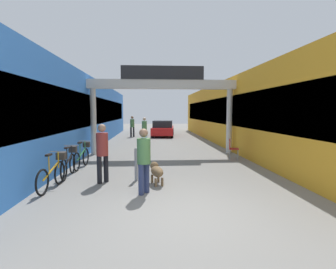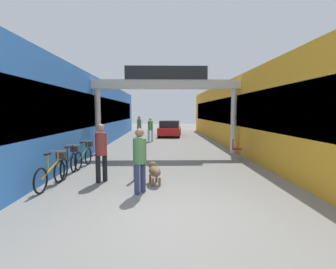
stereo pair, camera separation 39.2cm
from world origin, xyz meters
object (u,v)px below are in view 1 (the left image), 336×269
Objects in this scene: bicycle_green_third at (82,156)px; bollard_post_metal at (136,164)px; pedestrian_companion at (102,149)px; parked_car_red at (163,129)px; pedestrian_with_dog at (144,157)px; dog_on_leash at (156,171)px; pedestrian_carrying_crate at (144,128)px; pedestrian_elderly_walking at (132,125)px; bicycle_orange_nearest at (53,172)px; cafe_chair_red_nearer at (232,147)px; bicycle_black_second at (69,163)px.

bollard_post_metal is at bearing -43.39° from bicycle_green_third.
parked_car_red is (2.45, 14.49, -0.34)m from pedestrian_companion.
dog_on_leash is (0.34, 0.89, -0.57)m from pedestrian_with_dog.
pedestrian_elderly_walking reaches higher than pedestrian_carrying_crate.
pedestrian_with_dog is at bearing -42.10° from pedestrian_companion.
pedestrian_carrying_crate is (-0.25, 11.63, 0.01)m from pedestrian_with_dog.
bicycle_green_third is 2.89m from bollard_post_metal.
pedestrian_companion is 1.02× the size of bicycle_orange_nearest.
dog_on_leash is (1.56, -0.22, -0.61)m from pedestrian_companion.
bollard_post_metal is (2.10, -1.98, 0.07)m from bicycle_green_third.
bollard_post_metal is at bearing -140.79° from cafe_chair_red_nearer.
pedestrian_carrying_crate is 10.77m from dog_on_leash.
dog_on_leash is 14.74m from parked_car_red.
bicycle_orange_nearest reaches higher than cafe_chair_red_nearer.
parked_car_red is at bearing 74.92° from bicycle_black_second.
pedestrian_companion reaches higher than cafe_chair_red_nearer.
pedestrian_with_dog is 4.07m from bicycle_green_third.
bicycle_black_second is (-2.45, 1.97, -0.51)m from pedestrian_with_dog.
pedestrian_carrying_crate is 3.57m from pedestrian_elderly_walking.
pedestrian_with_dog is at bearing -78.47° from bollard_post_metal.
bicycle_green_third is at bearing 117.61° from pedestrian_companion.
bicycle_green_third is 1.69× the size of bollard_post_metal.
pedestrian_with_dog is at bearing -94.49° from parked_car_red.
pedestrian_carrying_crate is 9.92m from bicycle_black_second.
bollard_post_metal is 5.12m from cafe_chair_red_nearer.
parked_car_red is (2.55, 0.56, -0.34)m from pedestrian_elderly_walking.
pedestrian_elderly_walking is at bearing 96.68° from dog_on_leash.
pedestrian_companion is at bearing -89.61° from pedestrian_elderly_walking.
pedestrian_companion is 1.02× the size of pedestrian_carrying_crate.
pedestrian_elderly_walking is 11.82m from bicycle_green_third.
bicycle_black_second is 1.90× the size of cafe_chair_red_nearer.
parked_car_red reaches higher than cafe_chair_red_nearer.
pedestrian_with_dog reaches higher than bicycle_black_second.
bollard_post_metal is at bearing -17.16° from bicycle_black_second.
pedestrian_companion is at bearing -99.60° from parked_car_red.
dog_on_leash is 0.50× the size of bicycle_green_third.
bicycle_orange_nearest is at bearing -162.89° from bollard_post_metal.
pedestrian_companion is 1.43m from bicycle_orange_nearest.
bicycle_orange_nearest is 7.30m from cafe_chair_red_nearer.
pedestrian_elderly_walking is (-1.32, 15.04, 0.04)m from pedestrian_with_dog.
pedestrian_companion is at bearing -168.93° from bollard_post_metal.
cafe_chair_red_nearer is at bearing -60.85° from pedestrian_carrying_crate.
pedestrian_elderly_walking reaches higher than bicycle_green_third.
bicycle_black_second is at bearing 158.77° from dog_on_leash.
pedestrian_elderly_walking is 11.65m from cafe_chair_red_nearer.
bicycle_black_second is 1.69× the size of bollard_post_metal.
pedestrian_carrying_crate is (0.97, 10.52, -0.03)m from pedestrian_companion.
pedestrian_with_dog is at bearing -84.98° from pedestrian_elderly_walking.
pedestrian_elderly_walking is 13.13m from bicycle_black_second.
dog_on_leash is at bearing -7.98° from pedestrian_companion.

